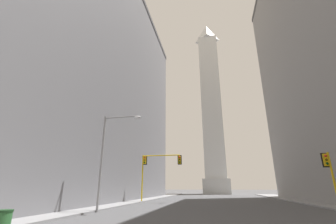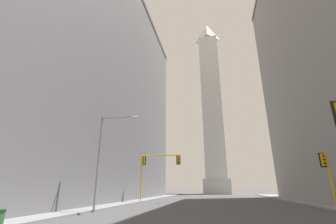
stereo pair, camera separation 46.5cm
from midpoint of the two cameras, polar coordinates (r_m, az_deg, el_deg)
sidewalk_left at (r=29.39m, az=-14.63°, el=-21.71°), size 5.00×85.52×0.15m
building_left at (r=42.75m, az=-24.77°, el=7.53°), size 24.40×53.93×39.04m
obelisk at (r=76.95m, az=11.20°, el=2.41°), size 7.91×7.91×60.20m
traffic_light_mid_right at (r=25.39m, az=35.93°, el=-12.07°), size 0.77×0.51×5.06m
traffic_light_mid_left at (r=33.11m, az=-3.13°, el=-13.40°), size 5.88×0.52×6.43m
street_lamp at (r=21.18m, az=-14.98°, el=-9.27°), size 3.60×0.36×8.33m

